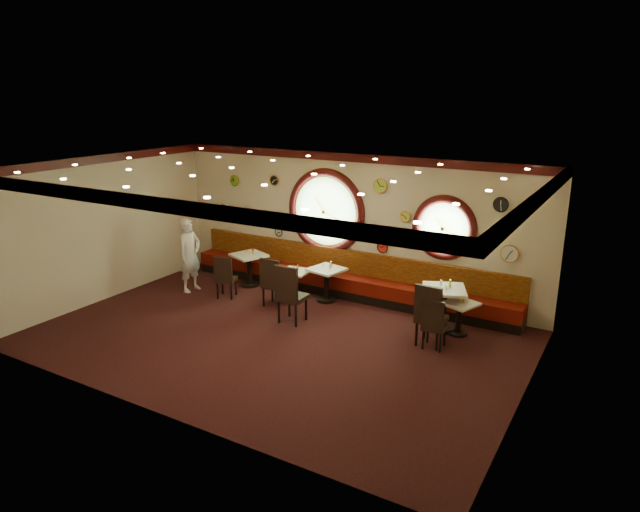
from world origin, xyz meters
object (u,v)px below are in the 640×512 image
Objects in this scene: table_b at (295,281)px; table_c at (327,280)px; waiter at (190,255)px; condiment_c_bottle at (331,265)px; condiment_b_salt at (294,268)px; condiment_b_pepper at (297,269)px; chair_a at (225,274)px; table_d at (443,304)px; chair_e at (434,321)px; chair_b at (272,279)px; condiment_b_bottle at (298,267)px; condiment_a_salt at (246,251)px; condiment_e_salt at (459,299)px; chair_c at (289,291)px; condiment_e_pepper at (460,299)px; condiment_d_bottle at (450,283)px; condiment_a_pepper at (249,253)px; condiment_a_bottle at (253,251)px; condiment_c_pepper at (330,266)px; condiment_c_salt at (323,265)px; table_a at (249,266)px; condiment_d_pepper at (446,288)px; condiment_e_bottle at (463,298)px; chair_d at (430,311)px; condiment_d_salt at (441,283)px; table_e at (459,314)px.

table_c is at bearing 19.65° from table_b.
condiment_c_bottle is at bearing -69.26° from waiter.
condiment_b_salt is 0.12m from condiment_b_pepper.
condiment_b_salt is at bearing 12.13° from chair_a.
table_d is 1.74× the size of chair_e.
chair_b is 0.74m from condiment_b_bottle.
condiment_b_bottle reaches higher than table_c.
condiment_e_salt is (5.25, -0.27, -0.12)m from condiment_a_salt.
waiter is (-2.43, -0.81, 0.13)m from condiment_b_bottle.
chair_e is (3.71, -0.29, -0.08)m from chair_b.
condiment_e_pepper is at bearing 19.92° from chair_c.
chair_a is at bearing -178.28° from chair_b.
table_d is 6.86× the size of condiment_d_bottle.
condiment_a_pepper reaches higher than condiment_b_bottle.
table_d is 4.78m from condiment_a_bottle.
condiment_c_pepper reaches higher than condiment_e_pepper.
condiment_c_salt is at bearing 26.79° from condiment_b_bottle.
table_d is at bearing -2.58° from table_a.
condiment_d_pepper is at bearing 20.37° from chair_c.
chair_b reaches higher than condiment_a_salt.
chair_e is 6.67× the size of condiment_c_salt.
condiment_e_bottle is at bearing -21.56° from condiment_d_bottle.
condiment_d_pepper reaches higher than condiment_e_bottle.
chair_d is at bearing -20.51° from chair_a.
condiment_c_bottle is at bearing 174.84° from condiment_d_salt.
condiment_d_salt is at bearing -1.17° from table_a.
condiment_c_salt is 0.86× the size of condiment_e_pepper.
condiment_b_salt is at bearing 77.63° from chair_b.
condiment_d_salt is 3.26m from condiment_b_pepper.
condiment_a_pepper is 0.05× the size of waiter.
condiment_b_bottle is at bearing -7.11° from condiment_a_salt.
condiment_c_bottle is at bearing 26.35° from condiment_b_pepper.
condiment_d_pepper reaches higher than table_e.
condiment_e_pepper is (3.20, -0.35, -0.09)m from condiment_c_salt.
chair_b is 1.14× the size of chair_e.
condiment_c_pepper is 0.93× the size of condiment_e_pepper.
condiment_c_pepper is at bearing 21.05° from condiment_b_pepper.
waiter is at bearing -160.14° from condiment_c_salt.
condiment_b_salt is at bearing 156.83° from condiment_b_pepper.
condiment_c_pepper reaches higher than condiment_c_salt.
condiment_d_salt reaches higher than condiment_c_pepper.
chair_a reaches higher than condiment_c_pepper.
chair_a is at bearing -92.08° from condiment_a_bottle.
chair_e is at bearing -85.39° from condiment_d_pepper.
table_d is at bearing 177.88° from condiment_e_bottle.
table_c is at bearing 160.38° from chair_d.
condiment_c_salt is 2.97m from condiment_d_pepper.
table_c is 5.69× the size of condiment_c_bottle.
condiment_d_bottle is (3.65, 0.75, 0.32)m from chair_b.
condiment_d_salt is (-0.44, 0.16, 0.51)m from table_e.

